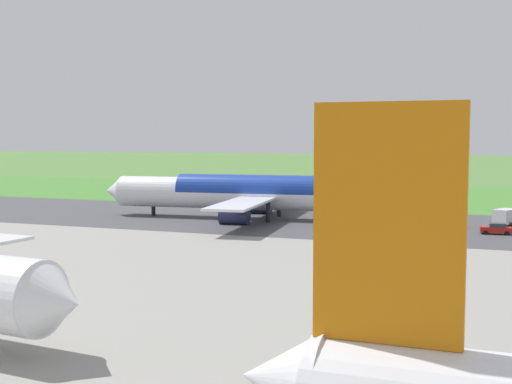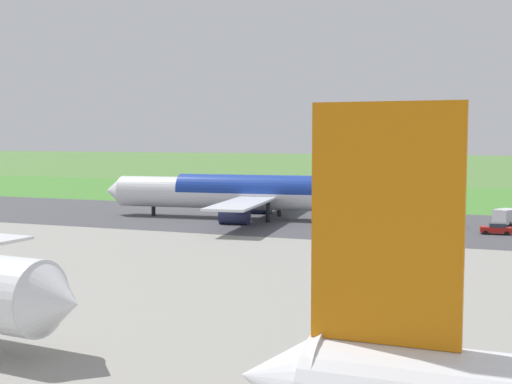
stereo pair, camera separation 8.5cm
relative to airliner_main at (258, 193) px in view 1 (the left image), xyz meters
name	(u,v)px [view 1 (the left image)]	position (x,y,z in m)	size (l,w,h in m)	color
ground_plane	(294,221)	(-6.20, 0.04, -4.35)	(800.00, 800.00, 0.00)	#547F3D
runway_asphalt	(294,221)	(-6.20, 0.04, -4.32)	(600.00, 37.07, 0.06)	#47474C
grass_verge_foreground	(353,198)	(-6.20, -43.92, -4.33)	(600.00, 80.00, 0.04)	#478534
airliner_main	(258,193)	(0.00, 0.00, 0.00)	(54.14, 44.39, 15.88)	white
service_car_followme	(496,229)	(-37.14, 4.69, -3.51)	(4.34, 2.22, 1.62)	#B21914
service_truck_fuel	(508,217)	(-38.62, -5.36, -2.95)	(4.75, 6.17, 2.65)	silver
no_stopping_sign	(448,194)	(-26.46, -45.88, -2.99)	(0.60, 0.10, 2.27)	slate
traffic_cone_orange	(426,200)	(-22.44, -40.53, -4.08)	(0.40, 0.40, 0.55)	orange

